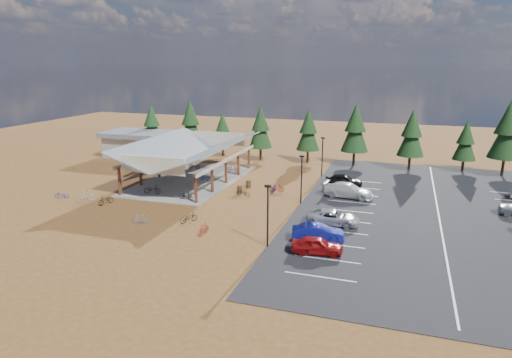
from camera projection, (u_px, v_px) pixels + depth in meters
name	position (u px, v px, depth m)	size (l,w,h in m)	color
ground	(249.00, 205.00, 47.32)	(140.00, 140.00, 0.00)	brown
asphalt_lot	(438.00, 214.00, 44.46)	(27.00, 44.00, 0.04)	black
concrete_pad	(192.00, 180.00, 56.77)	(10.60, 18.60, 0.10)	gray
bike_pavilion	(191.00, 150.00, 55.82)	(11.65, 19.40, 4.97)	#512317
outbuilding	(141.00, 144.00, 70.63)	(11.00, 7.00, 3.90)	#ADA593
lamp_post_0	(268.00, 211.00, 35.86)	(0.50, 0.25, 5.14)	black
lamp_post_1	(301.00, 176.00, 46.89)	(0.50, 0.25, 5.14)	black
lamp_post_2	(322.00, 154.00, 57.92)	(0.50, 0.25, 5.14)	black
trash_bin_0	(240.00, 189.00, 51.20)	(0.60, 0.60, 0.90)	#402F17
trash_bin_1	(248.00, 184.00, 53.53)	(0.60, 0.60, 0.90)	#402F17
pine_0	(152.00, 123.00, 73.06)	(3.33, 3.33, 7.75)	#382314
pine_1	(190.00, 122.00, 71.28)	(3.67, 3.67, 8.54)	#382314
pine_2	(223.00, 130.00, 70.20)	(2.90, 2.90, 6.75)	#382314
pine_3	(261.00, 127.00, 67.09)	(3.48, 3.48, 8.11)	#382314
pine_4	(308.00, 130.00, 65.69)	(3.36, 3.36, 7.83)	#382314
pine_5	(355.00, 128.00, 63.29)	(3.80, 3.80, 8.85)	#382314
pine_6	(412.00, 133.00, 61.02)	(3.55, 3.55, 8.28)	#382314
pine_7	(466.00, 141.00, 60.19)	(2.96, 2.96, 6.90)	#382314
pine_8	(508.00, 130.00, 57.55)	(4.21, 4.21, 9.80)	#382314
bike_0	(152.00, 189.00, 50.70)	(0.67, 1.91, 1.00)	black
bike_1	(167.00, 179.00, 55.56)	(0.42, 1.48, 0.89)	#9C9EA5
bike_2	(179.00, 169.00, 60.31)	(0.58, 1.66, 0.87)	navy
bike_3	(194.00, 165.00, 62.52)	(0.47, 1.65, 0.99)	maroon
bike_4	(186.00, 195.00, 48.55)	(0.64, 1.84, 0.97)	black
bike_5	(191.00, 184.00, 52.92)	(0.47, 1.67, 1.01)	gray
bike_6	(205.00, 177.00, 56.08)	(0.65, 1.86, 0.98)	#1B469A
bike_7	(233.00, 169.00, 60.33)	(0.49, 1.74, 1.04)	maroon
bike_8	(106.00, 200.00, 47.29)	(0.62, 1.78, 0.94)	black
bike_9	(86.00, 196.00, 48.50)	(0.51, 1.80, 1.08)	gray
bike_10	(62.00, 195.00, 49.36)	(0.53, 1.52, 0.80)	navy
bike_11	(204.00, 229.00, 39.05)	(0.49, 1.75, 1.05)	maroon
bike_12	(189.00, 217.00, 41.99)	(0.63, 1.81, 0.95)	black
bike_13	(141.00, 219.00, 41.63)	(0.44, 1.55, 0.93)	gray
bike_14	(274.00, 188.00, 51.83)	(0.59, 1.69, 0.89)	#1413A0
bike_15	(277.00, 188.00, 51.50)	(0.47, 1.68, 1.01)	maroon
bike_16	(243.00, 193.00, 50.01)	(0.58, 1.65, 0.87)	black
car_0	(317.00, 245.00, 35.07)	(1.59, 3.94, 1.34)	maroon
car_1	(318.00, 233.00, 37.58)	(1.49, 4.28, 1.41)	navy
car_2	(333.00, 217.00, 41.37)	(2.19, 4.76, 1.32)	#979A9F
car_3	(348.00, 190.00, 49.53)	(2.19, 5.40, 1.57)	silver
car_4	(344.00, 180.00, 53.79)	(1.75, 4.34, 1.48)	black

